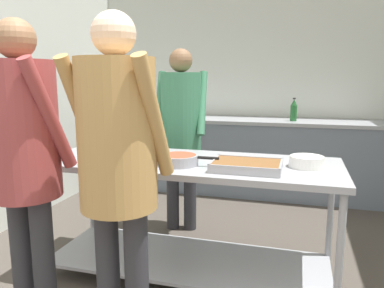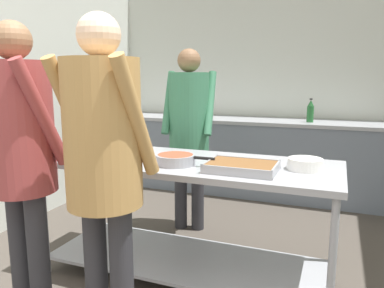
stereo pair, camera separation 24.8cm
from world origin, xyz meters
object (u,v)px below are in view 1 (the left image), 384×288
object	(u,v)px
sauce_pan	(179,159)
guest_serving_left	(118,153)
broccoli_bowl	(139,153)
guest_serving_right	(24,146)
cook_behind_counter	(181,121)
plate_stack	(307,162)
water_bottle	(294,110)
serving_tray_vegetables	(247,166)
serving_tray_roast	(112,147)

from	to	relation	value
sauce_pan	guest_serving_left	distance (m)	0.71
broccoli_bowl	guest_serving_right	size ratio (longest dim) A/B	0.11
cook_behind_counter	guest_serving_right	bearing A→B (deg)	-103.03
guest_serving_left	guest_serving_right	world-z (taller)	guest_serving_left
plate_stack	water_bottle	distance (m)	2.06
guest_serving_right	water_bottle	size ratio (longest dim) A/B	6.44
sauce_pan	serving_tray_vegetables	world-z (taller)	sauce_pan
plate_stack	guest_serving_left	distance (m)	1.25
serving_tray_roast	guest_serving_left	size ratio (longest dim) A/B	0.24
serving_tray_vegetables	broccoli_bowl	bearing A→B (deg)	169.83
serving_tray_roast	guest_serving_left	bearing A→B (deg)	-60.34
plate_stack	cook_behind_counter	xyz separation A→B (m)	(-1.10, 0.79, 0.14)
serving_tray_vegetables	water_bottle	size ratio (longest dim) A/B	1.59
sauce_pan	guest_serving_left	xyz separation A→B (m)	(-0.09, -0.68, 0.17)
cook_behind_counter	sauce_pan	bearing A→B (deg)	-73.29
sauce_pan	cook_behind_counter	size ratio (longest dim) A/B	0.24
serving_tray_vegetables	plate_stack	bearing A→B (deg)	26.27
sauce_pan	cook_behind_counter	distance (m)	1.01
broccoli_bowl	sauce_pan	xyz separation A→B (m)	(0.34, -0.13, 0.00)
serving_tray_roast	guest_serving_left	xyz separation A→B (m)	(0.58, -1.02, 0.18)
guest_serving_left	guest_serving_right	distance (m)	0.57
broccoli_bowl	guest_serving_left	size ratio (longest dim) A/B	0.11
serving_tray_vegetables	guest_serving_left	world-z (taller)	guest_serving_left
plate_stack	serving_tray_roast	bearing A→B (deg)	173.09
water_bottle	plate_stack	bearing A→B (deg)	-86.52
water_bottle	serving_tray_roast	bearing A→B (deg)	-125.95
plate_stack	guest_serving_left	world-z (taller)	guest_serving_left
guest_serving_left	serving_tray_roast	bearing A→B (deg)	119.66
serving_tray_roast	cook_behind_counter	xyz separation A→B (m)	(0.38, 0.61, 0.15)
broccoli_bowl	sauce_pan	bearing A→B (deg)	-20.73
guest_serving_left	cook_behind_counter	distance (m)	1.64
cook_behind_counter	water_bottle	world-z (taller)	cook_behind_counter
serving_tray_vegetables	plate_stack	xyz separation A→B (m)	(0.36, 0.18, 0.01)
cook_behind_counter	serving_tray_vegetables	bearing A→B (deg)	-52.69
serving_tray_roast	broccoli_bowl	size ratio (longest dim) A/B	2.15
water_bottle	broccoli_bowl	bearing A→B (deg)	-116.14
plate_stack	broccoli_bowl	bearing A→B (deg)	-178.15
sauce_pan	serving_tray_vegetables	distance (m)	0.45
sauce_pan	serving_tray_vegetables	xyz separation A→B (m)	(0.45, -0.01, -0.01)
sauce_pan	water_bottle	bearing A→B (deg)	72.78
plate_stack	guest_serving_right	world-z (taller)	guest_serving_right
sauce_pan	plate_stack	xyz separation A→B (m)	(0.81, 0.17, -0.00)
serving_tray_vegetables	guest_serving_right	distance (m)	1.29
serving_tray_roast	plate_stack	xyz separation A→B (m)	(1.48, -0.18, 0.01)
plate_stack	guest_serving_left	bearing A→B (deg)	-136.86
broccoli_bowl	cook_behind_counter	xyz separation A→B (m)	(0.05, 0.83, 0.14)
broccoli_bowl	serving_tray_vegetables	xyz separation A→B (m)	(0.79, -0.14, -0.01)
plate_stack	guest_serving_right	distance (m)	1.69
serving_tray_roast	guest_serving_right	size ratio (longest dim) A/B	0.24
broccoli_bowl	guest_serving_left	bearing A→B (deg)	-72.77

